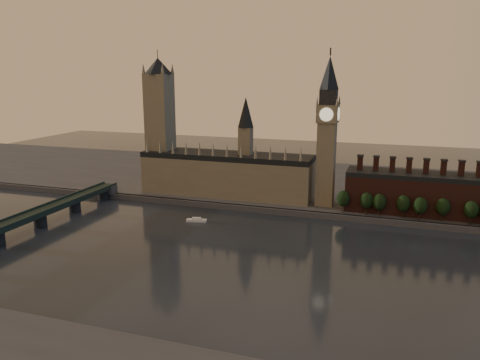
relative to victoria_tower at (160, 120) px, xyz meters
The scene contains 15 objects.
ground 176.40m from the victoria_tower, 43.78° to the right, with size 900.00×900.00×0.00m, color black.
north_bank 147.08m from the victoria_tower, 27.72° to the left, with size 900.00×182.00×4.00m.
palace_of_westminster 67.03m from the victoria_tower, ahead, with size 130.00×30.30×74.00m.
victoria_tower is the anchor object (origin of this frame).
big_ben 130.12m from the victoria_tower, ahead, with size 15.00×15.00×107.00m.
chimney_block 204.27m from the victoria_tower, ahead, with size 110.00×25.00×37.00m.
embankment_tree_0 152.73m from the victoria_tower, ahead, with size 8.60×8.60×14.88m.
embankment_tree_1 167.17m from the victoria_tower, ahead, with size 8.60×8.60×14.88m.
embankment_tree_2 174.92m from the victoria_tower, ahead, with size 8.60×8.60×14.88m.
embankment_tree_3 188.91m from the victoria_tower, ahead, with size 8.60×8.60×14.88m.
embankment_tree_4 198.85m from the victoria_tower, ahead, with size 8.60×8.60×14.88m.
embankment_tree_5 211.66m from the victoria_tower, ahead, with size 8.60×8.60×14.88m.
embankment_tree_6 227.18m from the victoria_tower, ahead, with size 8.60×8.60×14.88m.
westminster_bridge 133.21m from the victoria_tower, 106.56° to the right, with size 14.00×200.00×11.55m.
river_boat 98.39m from the victoria_tower, 46.40° to the right, with size 13.72×6.55×2.64m.
Camera 1 is at (54.13, -210.48, 95.11)m, focal length 35.00 mm.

